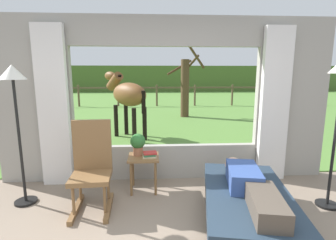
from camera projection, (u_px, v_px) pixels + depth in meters
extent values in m
cube|color=#9E998E|center=(34.00, 102.00, 3.89)|extent=(1.15, 0.12, 2.55)
cube|color=#9E998E|center=(291.00, 100.00, 4.13)|extent=(1.15, 0.12, 2.55)
cube|color=#9E998E|center=(166.00, 161.00, 4.19)|extent=(2.90, 0.12, 0.55)
cube|color=#9E998E|center=(166.00, 31.00, 3.82)|extent=(2.90, 0.12, 0.45)
cube|color=silver|center=(53.00, 107.00, 3.79)|extent=(0.44, 0.10, 2.40)
cube|color=silver|center=(274.00, 106.00, 3.99)|extent=(0.44, 0.10, 2.40)
cube|color=#568438|center=(156.00, 103.00, 14.94)|extent=(36.00, 21.68, 0.02)
cube|color=#49632B|center=(155.00, 79.00, 24.39)|extent=(36.00, 2.00, 2.40)
cube|color=black|center=(246.00, 216.00, 2.86)|extent=(1.10, 1.69, 0.24)
cube|color=#233342|center=(247.00, 199.00, 2.82)|extent=(1.20, 1.84, 0.18)
cube|color=#334C8C|center=(243.00, 177.00, 2.93)|extent=(0.45, 0.65, 0.22)
cube|color=#4C4238|center=(266.00, 204.00, 2.35)|extent=(0.40, 0.72, 0.18)
sphere|color=tan|center=(233.00, 165.00, 3.30)|extent=(0.20, 0.20, 0.20)
cube|color=brown|center=(91.00, 177.00, 3.14)|extent=(0.51, 0.51, 0.06)
cube|color=brown|center=(92.00, 146.00, 3.28)|extent=(0.48, 0.09, 0.68)
cube|color=brown|center=(76.00, 209.00, 3.19)|extent=(0.10, 0.68, 0.06)
cube|color=brown|center=(109.00, 207.00, 3.24)|extent=(0.10, 0.68, 0.06)
cylinder|color=brown|center=(73.00, 200.00, 2.98)|extent=(0.04, 0.04, 0.38)
cylinder|color=brown|center=(105.00, 199.00, 3.02)|extent=(0.04, 0.04, 0.38)
cylinder|color=brown|center=(80.00, 187.00, 3.33)|extent=(0.04, 0.04, 0.38)
cylinder|color=brown|center=(108.00, 186.00, 3.37)|extent=(0.04, 0.04, 0.38)
cube|color=brown|center=(143.00, 157.00, 3.68)|extent=(0.44, 0.44, 0.03)
cylinder|color=brown|center=(131.00, 179.00, 3.55)|extent=(0.04, 0.04, 0.49)
cylinder|color=brown|center=(156.00, 179.00, 3.57)|extent=(0.04, 0.04, 0.49)
cylinder|color=brown|center=(133.00, 170.00, 3.89)|extent=(0.04, 0.04, 0.49)
cylinder|color=brown|center=(155.00, 170.00, 3.91)|extent=(0.04, 0.04, 0.49)
cylinder|color=#9E6042|center=(138.00, 151.00, 3.73)|extent=(0.14, 0.14, 0.12)
sphere|color=#2D6B2D|center=(138.00, 141.00, 3.70)|extent=(0.22, 0.22, 0.22)
cube|color=beige|center=(149.00, 157.00, 3.63)|extent=(0.20, 0.14, 0.03)
cube|color=#337247|center=(149.00, 155.00, 3.62)|extent=(0.18, 0.15, 0.03)
cube|color=#B22D28|center=(150.00, 153.00, 3.62)|extent=(0.20, 0.17, 0.02)
cylinder|color=black|center=(26.00, 201.00, 3.40)|extent=(0.28, 0.28, 0.03)
cylinder|color=black|center=(20.00, 144.00, 3.26)|extent=(0.04, 0.04, 1.62)
cone|color=white|center=(12.00, 72.00, 3.10)|extent=(0.32, 0.32, 0.18)
cylinder|color=black|center=(327.00, 204.00, 3.32)|extent=(0.28, 0.28, 0.03)
cylinder|color=black|center=(334.00, 143.00, 3.17)|extent=(0.04, 0.04, 1.70)
ellipsoid|color=brown|center=(129.00, 94.00, 6.53)|extent=(1.22, 1.32, 0.60)
cylinder|color=brown|center=(115.00, 81.00, 6.96)|extent=(0.58, 0.63, 0.53)
ellipsoid|color=brown|center=(110.00, 76.00, 7.11)|extent=(0.46, 0.50, 0.24)
cube|color=black|center=(116.00, 80.00, 6.90)|extent=(0.33, 0.38, 0.32)
cylinder|color=black|center=(143.00, 102.00, 6.12)|extent=(0.14, 0.14, 0.55)
cylinder|color=black|center=(116.00, 121.00, 6.85)|extent=(0.11, 0.11, 0.85)
cylinder|color=black|center=(126.00, 119.00, 7.07)|extent=(0.11, 0.11, 0.85)
cylinder|color=black|center=(134.00, 125.00, 6.25)|extent=(0.11, 0.11, 0.85)
cylinder|color=black|center=(145.00, 124.00, 6.46)|extent=(0.11, 0.11, 0.85)
cylinder|color=#4C3823|center=(185.00, 88.00, 9.88)|extent=(0.32, 0.32, 2.21)
cylinder|color=#47331E|center=(179.00, 67.00, 10.10)|extent=(1.05, 0.55, 0.63)
cylinder|color=#47331E|center=(191.00, 64.00, 9.91)|extent=(0.55, 0.70, 0.65)
cylinder|color=#47331E|center=(193.00, 52.00, 9.17)|extent=(1.00, 0.52, 1.20)
cylinder|color=brown|center=(39.00, 96.00, 12.92)|extent=(0.10, 0.10, 1.10)
cylinder|color=brown|center=(79.00, 96.00, 13.04)|extent=(0.10, 0.10, 1.10)
cylinder|color=brown|center=(118.00, 96.00, 13.16)|extent=(0.10, 0.10, 1.10)
cylinder|color=brown|center=(157.00, 95.00, 13.28)|extent=(0.10, 0.10, 1.10)
cylinder|color=brown|center=(195.00, 95.00, 13.39)|extent=(0.10, 0.10, 1.10)
cylinder|color=brown|center=(232.00, 95.00, 13.51)|extent=(0.10, 0.10, 1.10)
cylinder|color=brown|center=(269.00, 95.00, 13.63)|extent=(0.10, 0.10, 1.10)
cylinder|color=brown|center=(305.00, 95.00, 13.75)|extent=(0.10, 0.10, 1.10)
cube|color=brown|center=(157.00, 88.00, 13.20)|extent=(16.00, 0.06, 0.08)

